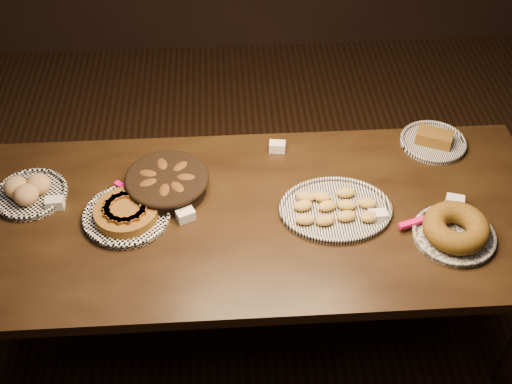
{
  "coord_description": "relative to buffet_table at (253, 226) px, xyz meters",
  "views": [
    {
      "loc": [
        -0.1,
        -1.78,
        2.59
      ],
      "look_at": [
        0.01,
        0.05,
        0.82
      ],
      "focal_mm": 45.0,
      "sensor_mm": 36.0,
      "label": 1
    }
  ],
  "objects": [
    {
      "name": "madeleine_platter",
      "position": [
        0.33,
        -0.01,
        0.09
      ],
      "size": [
        0.45,
        0.36,
        0.05
      ],
      "rotation": [
        0.0,
        0.0,
        -0.29
      ],
      "color": "black",
      "rests_on": "buffet_table"
    },
    {
      "name": "ground",
      "position": [
        0.0,
        0.0,
        -0.68
      ],
      "size": [
        5.0,
        5.0,
        0.0
      ],
      "primitive_type": "plane",
      "color": "black",
      "rests_on": "ground"
    },
    {
      "name": "buffet_table",
      "position": [
        0.0,
        0.0,
        0.0
      ],
      "size": [
        2.4,
        1.0,
        0.75
      ],
      "color": "black",
      "rests_on": "ground"
    },
    {
      "name": "bundt_cake_plate",
      "position": [
        0.76,
        -0.18,
        0.12
      ],
      "size": [
        0.37,
        0.32,
        0.1
      ],
      "rotation": [
        0.0,
        0.0,
        0.18
      ],
      "color": "black",
      "rests_on": "buffet_table"
    },
    {
      "name": "bread_roll_plate",
      "position": [
        -0.91,
        0.15,
        0.11
      ],
      "size": [
        0.3,
        0.3,
        0.09
      ],
      "rotation": [
        0.0,
        0.0,
        0.02
      ],
      "color": "white",
      "rests_on": "buffet_table"
    },
    {
      "name": "loaf_plate",
      "position": [
        0.83,
        0.38,
        0.09
      ],
      "size": [
        0.29,
        0.29,
        0.07
      ],
      "rotation": [
        0.0,
        0.0,
        -0.42
      ],
      "color": "black",
      "rests_on": "buffet_table"
    },
    {
      "name": "tent_cards",
      "position": [
        0.07,
        0.08,
        0.1
      ],
      "size": [
        1.68,
        0.5,
        0.04
      ],
      "color": "white",
      "rests_on": "buffet_table"
    },
    {
      "name": "croissant_basket",
      "position": [
        -0.34,
        0.15,
        0.12
      ],
      "size": [
        0.37,
        0.37,
        0.09
      ],
      "rotation": [
        0.0,
        0.0,
        -0.16
      ],
      "color": "black",
      "rests_on": "buffet_table"
    },
    {
      "name": "apple_tart_plate",
      "position": [
        -0.5,
        0.01,
        0.1
      ],
      "size": [
        0.35,
        0.36,
        0.07
      ],
      "rotation": [
        0.0,
        0.0,
        -0.42
      ],
      "color": "white",
      "rests_on": "buffet_table"
    }
  ]
}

